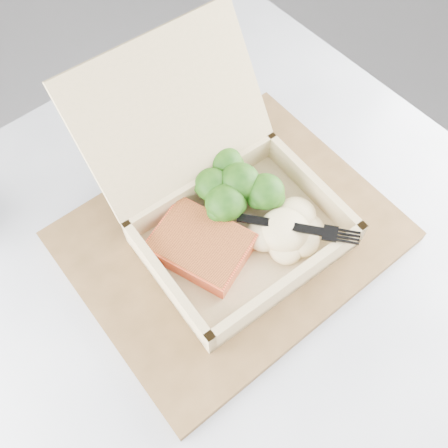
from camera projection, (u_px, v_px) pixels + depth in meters
floor at (400, 254)px, 1.43m from camera, size 4.00×4.00×0.00m
cafe_table at (227, 327)px, 0.77m from camera, size 0.94×0.94×0.73m
serving_tray at (231, 236)px, 0.63m from camera, size 0.43×0.37×0.02m
takeout_container at (220, 196)px, 0.59m from camera, size 0.27×0.31×0.19m
salmon_fillet at (201, 245)px, 0.59m from camera, size 0.13×0.14×0.02m
broccoli_pile at (239, 187)px, 0.62m from camera, size 0.12×0.12×0.04m
mashed_potatoes at (285, 230)px, 0.59m from camera, size 0.10×0.09×0.03m
plastic_fork at (264, 221)px, 0.59m from camera, size 0.12×0.11×0.02m
receipt at (161, 136)px, 0.72m from camera, size 0.08×0.15×0.00m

